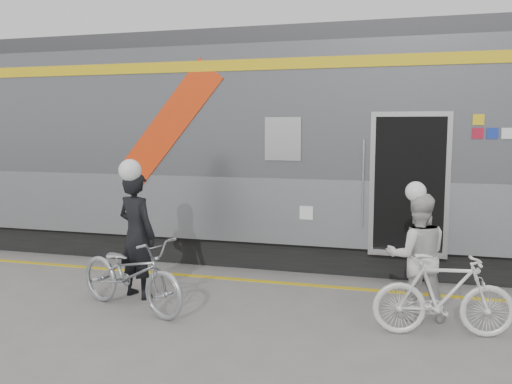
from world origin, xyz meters
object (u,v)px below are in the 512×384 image
(bicycle_left, at_px, (131,273))
(woman, at_px, (417,256))
(bicycle_right, at_px, (444,295))
(man, at_px, (137,235))

(bicycle_left, xyz_separation_m, woman, (3.66, 0.73, 0.31))
(bicycle_left, bearing_deg, woman, -58.49)
(woman, relative_size, bicycle_right, 0.99)
(bicycle_right, bearing_deg, bicycle_left, 82.99)
(bicycle_left, xyz_separation_m, bicycle_right, (3.96, 0.18, -0.01))
(man, relative_size, bicycle_left, 0.95)
(man, height_order, bicycle_right, man)
(woman, bearing_deg, bicycle_right, 109.05)
(man, distance_m, woman, 3.86)
(bicycle_right, bearing_deg, man, 75.30)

